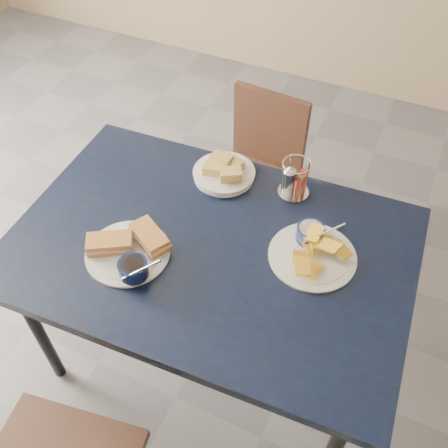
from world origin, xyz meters
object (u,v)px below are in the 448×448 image
at_px(chair_far, 259,161).
at_px(condiment_caddy, 294,180).
at_px(plantain_plate, 312,248).
at_px(sandwich_plate, 130,250).
at_px(bread_basket, 224,172).
at_px(dining_table, 211,256).

distance_m(chair_far, condiment_caddy, 0.65).
distance_m(chair_far, plantain_plate, 0.87).
relative_size(chair_far, condiment_caddy, 5.59).
bearing_deg(sandwich_plate, bread_basket, 75.57).
relative_size(chair_far, sandwich_plate, 2.52).
distance_m(chair_far, bread_basket, 0.58).
distance_m(chair_far, sandwich_plate, 0.99).
xyz_separation_m(chair_far, condiment_caddy, (0.29, -0.45, 0.37)).
bearing_deg(dining_table, sandwich_plate, -145.63).
distance_m(dining_table, chair_far, 0.84).
bearing_deg(sandwich_plate, plantain_plate, 25.80).
height_order(dining_table, plantain_plate, plantain_plate).
xyz_separation_m(dining_table, condiment_caddy, (0.16, 0.34, 0.12)).
height_order(chair_far, sandwich_plate, sandwich_plate).
relative_size(dining_table, chair_far, 1.73).
bearing_deg(condiment_caddy, chair_far, 122.83).
bearing_deg(bread_basket, condiment_caddy, 6.20).
distance_m(sandwich_plate, plantain_plate, 0.57).
xyz_separation_m(chair_far, sandwich_plate, (-0.08, -0.93, 0.34)).
relative_size(plantain_plate, condiment_caddy, 2.03).
height_order(bread_basket, condiment_caddy, condiment_caddy).
height_order(sandwich_plate, condiment_caddy, condiment_caddy).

